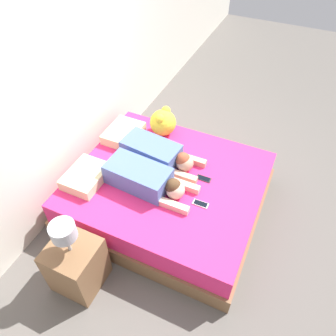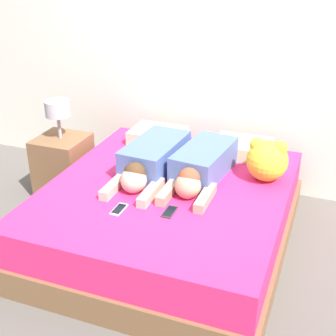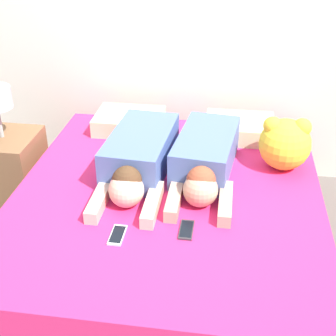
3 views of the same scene
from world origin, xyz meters
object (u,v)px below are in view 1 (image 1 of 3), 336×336
at_px(cell_phone_left, 201,204).
at_px(cell_phone_right, 204,179).
at_px(pillow_head_left, 86,176).
at_px(pillow_head_right, 124,133).
at_px(nightstand, 76,263).
at_px(bed, 168,193).
at_px(person_right, 159,154).
at_px(plush_toy, 163,122).
at_px(person_left, 146,179).

distance_m(cell_phone_left, cell_phone_right, 0.35).
bearing_deg(cell_phone_right, pillow_head_left, 115.55).
bearing_deg(pillow_head_right, nightstand, -166.34).
height_order(bed, cell_phone_left, cell_phone_left).
bearing_deg(cell_phone_left, pillow_head_right, 64.42).
distance_m(pillow_head_right, person_right, 0.61).
xyz_separation_m(person_right, plush_toy, (0.47, 0.17, 0.06)).
bearing_deg(nightstand, cell_phone_left, -40.15).
bearing_deg(plush_toy, cell_phone_left, -136.25).
xyz_separation_m(cell_phone_right, plush_toy, (0.52, 0.72, 0.16)).
bearing_deg(cell_phone_right, plush_toy, 54.44).
bearing_deg(pillow_head_left, person_left, -72.82).
relative_size(bed, pillow_head_left, 4.30).
relative_size(person_right, plush_toy, 2.82).
bearing_deg(bed, pillow_head_left, 116.96).
xyz_separation_m(pillow_head_right, plush_toy, (0.27, -0.40, 0.11)).
bearing_deg(bed, plush_toy, 29.28).
distance_m(pillow_head_left, nightstand, 0.91).
bearing_deg(pillow_head_left, bed, -63.04).
relative_size(pillow_head_left, person_left, 0.49).
bearing_deg(person_left, bed, -37.33).
distance_m(cell_phone_left, plush_toy, 1.19).
height_order(person_right, plush_toy, plush_toy).
bearing_deg(pillow_head_right, person_right, -109.20).
distance_m(bed, cell_phone_left, 0.55).
height_order(person_left, cell_phone_right, person_left).
bearing_deg(person_left, cell_phone_left, -88.88).
distance_m(person_left, plush_toy, 0.89).
xyz_separation_m(cell_phone_right, nightstand, (-1.32, 0.74, -0.18)).
height_order(bed, nightstand, nightstand).
distance_m(plush_toy, nightstand, 1.87).
bearing_deg(plush_toy, person_left, -165.82).
xyz_separation_m(pillow_head_right, cell_phone_right, (-0.25, -1.12, -0.05)).
bearing_deg(cell_phone_right, person_left, 124.37).
bearing_deg(cell_phone_left, plush_toy, 43.75).
xyz_separation_m(bed, cell_phone_left, (-0.19, -0.44, 0.26)).
xyz_separation_m(pillow_head_left, person_right, (0.58, -0.57, 0.05)).
height_order(cell_phone_right, plush_toy, plush_toy).
relative_size(pillow_head_left, cell_phone_left, 2.99).
xyz_separation_m(cell_phone_left, cell_phone_right, (0.33, 0.09, 0.00)).
xyz_separation_m(person_right, nightstand, (-1.37, 0.19, -0.29)).
bearing_deg(pillow_head_right, pillow_head_left, 180.00).
relative_size(person_left, cell_phone_right, 6.13).
distance_m(person_left, person_right, 0.40).
bearing_deg(pillow_head_left, plush_toy, -20.71).
relative_size(bed, nightstand, 2.24).
relative_size(pillow_head_right, cell_phone_right, 2.99).
relative_size(cell_phone_left, plush_toy, 0.48).
xyz_separation_m(pillow_head_right, cell_phone_left, (-0.58, -1.22, -0.05)).
bearing_deg(nightstand, bed, -18.28).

